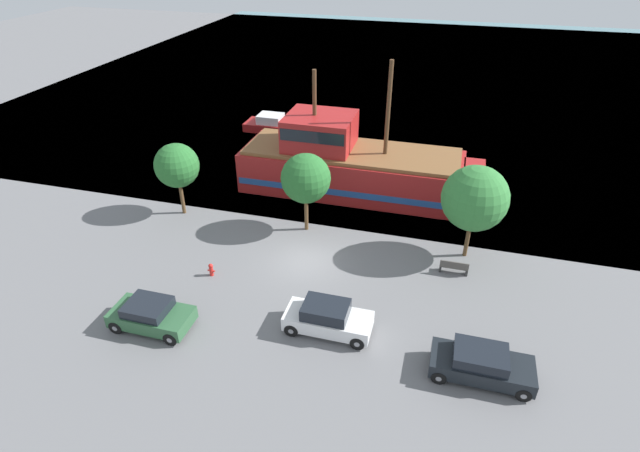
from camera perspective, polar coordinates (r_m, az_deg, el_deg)
The scene contains 12 objects.
ground_plane at distance 29.12m, azimuth -1.59°, elevation -3.93°, with size 160.00×160.00×0.00m, color slate.
water_surface at distance 69.07m, azimuth 9.53°, elevation 17.10°, with size 80.00×80.00×0.00m, color slate.
pirate_ship at distance 35.95m, azimuth 3.30°, elevation 7.04°, with size 16.87×5.27×9.45m.
moored_boat_dockside at distance 47.69m, azimuth -5.29°, elevation 11.46°, with size 5.53×2.38×1.49m.
parked_car_curb_front at distance 25.68m, azimuth -18.75°, elevation -9.59°, with size 3.89×1.97×1.43m.
parked_car_curb_mid at distance 23.17m, azimuth 17.94°, elevation -14.78°, with size 4.34×1.91×1.48m.
parked_car_curb_rear at distance 24.10m, azimuth 0.87°, elevation -10.48°, with size 4.15×1.83×1.58m.
fire_hydrant at distance 28.36m, azimuth -12.34°, elevation -4.85°, with size 0.42×0.25×0.76m.
bench_promenade_east at distance 28.82m, azimuth 15.06°, elevation -4.55°, with size 1.56×0.45×0.85m.
tree_row_east at distance 33.42m, azimuth -16.05°, elevation 6.64°, with size 2.86×2.86×4.92m.
tree_row_mideast at distance 30.21m, azimuth -1.64°, elevation 5.45°, with size 3.05×3.05×5.13m.
tree_row_midwest at distance 28.81m, azimuth 17.29°, elevation 3.03°, with size 3.70×3.70×5.67m.
Camera 1 is at (7.09, -22.58, 16.97)m, focal length 28.00 mm.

